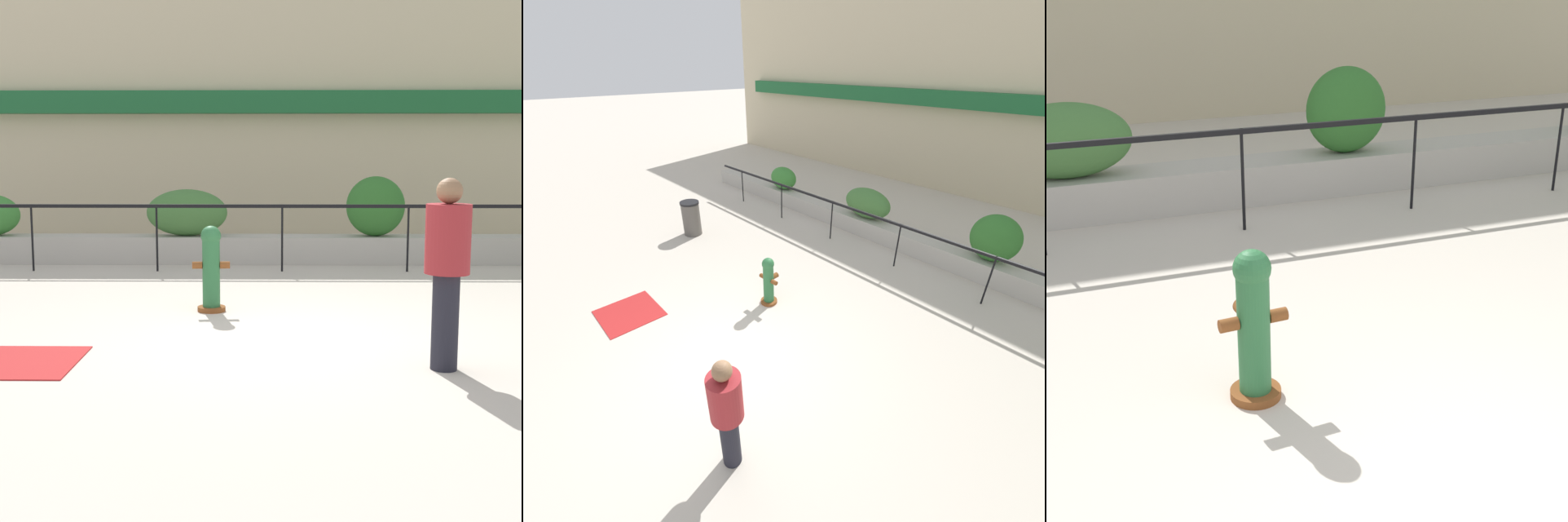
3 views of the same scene
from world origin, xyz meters
TOP-DOWN VIEW (x-y plane):
  - ground_plane at (0.00, 0.00)m, footprint 120.00×120.00m
  - building_facade at (0.00, 11.98)m, footprint 30.00×1.36m
  - planter_wall_low at (0.00, 6.00)m, footprint 18.00×0.70m
  - fence_railing_segment at (-0.00, 4.90)m, footprint 15.00×0.05m
  - hedge_bush_1 at (-1.75, 6.00)m, footprint 1.50×0.66m
  - hedge_bush_2 at (1.74, 6.00)m, footprint 1.08×0.70m
  - fire_hydrant at (-0.94, 1.56)m, footprint 0.48×0.44m
  - pedestrian at (1.38, -1.00)m, footprint 0.56×0.56m
  - tactile_warning_pad at (-2.58, -0.83)m, footprint 1.14×1.14m

SIDE VIEW (x-z plane):
  - ground_plane at x=0.00m, z-range 0.00..0.00m
  - tactile_warning_pad at x=-2.58m, z-range 0.00..0.01m
  - planter_wall_low at x=0.00m, z-range 0.00..0.50m
  - fire_hydrant at x=-0.94m, z-range 0.01..1.09m
  - hedge_bush_1 at x=-1.75m, z-range 0.50..1.36m
  - pedestrian at x=1.38m, z-range 0.12..1.85m
  - fence_railing_segment at x=0.00m, z-range 0.44..1.59m
  - hedge_bush_2 at x=1.74m, z-range 0.50..1.60m
  - building_facade at x=0.00m, z-range -0.01..7.99m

